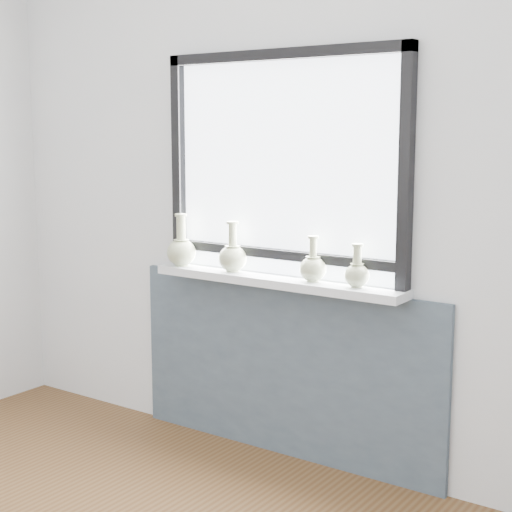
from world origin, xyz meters
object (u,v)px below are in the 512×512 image
Objects in this scene: vase_c at (313,267)px; vase_b at (233,256)px; windowsill at (275,281)px; vase_d at (357,273)px; vase_a at (181,250)px.

vase_b is at bearing -179.55° from vase_c.
vase_d is at bearing -0.30° from windowsill.
windowsill is at bearing 179.61° from vase_c.
vase_a is 1.37× the size of vase_d.
vase_c is at bearing 179.77° from vase_d.
vase_d is (0.99, 0.02, -0.02)m from vase_a.
vase_c is at bearing -0.39° from windowsill.
vase_b reaches higher than vase_c.
vase_a is 0.31m from vase_b.
vase_a reaches higher than vase_c.
vase_a reaches higher than windowsill.
vase_b is at bearing -179.78° from vase_d.
vase_c is (0.45, 0.00, -0.01)m from vase_b.
windowsill is 6.28× the size of vase_c.
vase_c is at bearing 1.49° from vase_a.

